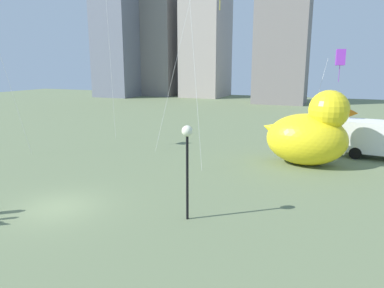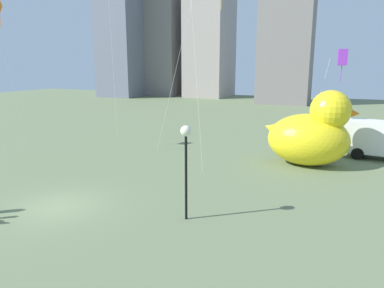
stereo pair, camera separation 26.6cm
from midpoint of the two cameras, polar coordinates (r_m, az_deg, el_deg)
ground_plane at (r=19.52m, az=-21.03°, el=-9.45°), size 140.00×140.00×0.00m
giant_inflatable_duck at (r=26.58m, az=18.05°, el=1.63°), size 6.47×4.15×5.37m
lamppost at (r=15.91m, az=-1.25°, el=-0.37°), size 0.50×0.50×4.42m
box_truck at (r=30.59m, az=27.81°, el=0.56°), size 6.41×3.07×2.85m
city_skyline at (r=78.91m, az=2.04°, el=18.77°), size 79.50×19.00×38.11m
kite_purple at (r=27.87m, az=22.31°, el=12.59°), size 2.55×3.12×8.11m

